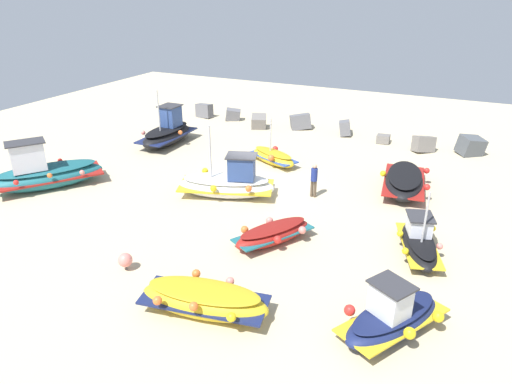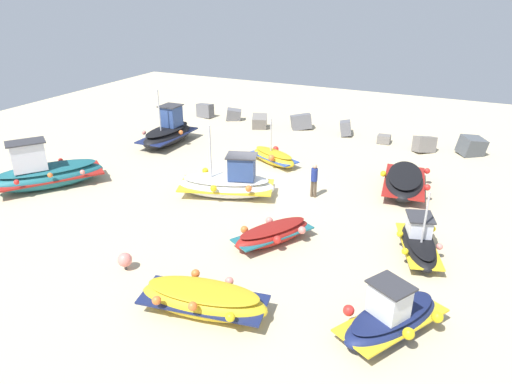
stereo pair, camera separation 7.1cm
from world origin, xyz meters
TOP-DOWN VIEW (x-y plane):
  - ground_plane at (0.00, 0.00)m, footprint 50.67×50.67m
  - fishing_boat_0 at (6.72, 3.00)m, footprint 2.51×4.64m
  - fishing_boat_1 at (2.90, -4.42)m, footprint 2.73×3.53m
  - fishing_boat_2 at (-8.11, 4.06)m, footprint 2.33×4.47m
  - fishing_boat_3 at (-0.83, -1.27)m, footprint 4.97×3.14m
  - fishing_boat_4 at (-9.51, -4.31)m, footprint 4.48×5.32m
  - fishing_boat_5 at (2.68, -9.27)m, footprint 4.29×2.16m
  - fishing_boat_6 at (8.18, -2.77)m, footprint 2.18×3.66m
  - fishing_boat_7 at (-0.59, 3.63)m, footprint 3.36×2.31m
  - fishing_boat_8 at (8.07, -7.66)m, footprint 3.03×3.84m
  - person_walking at (2.93, 0.37)m, footprint 0.32×0.32m
  - breakwater_rocks at (0.62, 10.33)m, footprint 20.46×2.90m
  - mooring_buoy_0 at (-1.10, -8.43)m, footprint 0.51×0.51m

SIDE VIEW (x-z plane):
  - ground_plane at x=0.00m, z-range 0.00..0.00m
  - fishing_boat_1 at x=2.90m, z-range 0.02..0.78m
  - mooring_buoy_0 at x=-1.10m, z-range 0.07..0.74m
  - fishing_boat_7 at x=-0.59m, z-range -0.89..1.72m
  - breakwater_rocks at x=0.62m, z-range -0.19..1.15m
  - fishing_boat_6 at x=8.18m, z-range -0.87..1.85m
  - fishing_boat_5 at x=2.68m, z-range -0.01..1.01m
  - fishing_boat_0 at x=6.72m, z-range 0.03..0.98m
  - fishing_boat_8 at x=8.07m, z-range -0.36..1.46m
  - fishing_boat_3 at x=-0.83m, z-range -1.10..2.41m
  - fishing_boat_2 at x=-8.11m, z-range -1.06..2.53m
  - fishing_boat_4 at x=-9.51m, z-range -0.50..2.06m
  - person_walking at x=2.93m, z-range 0.13..1.81m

